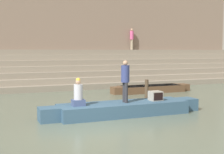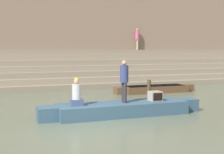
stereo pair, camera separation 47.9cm
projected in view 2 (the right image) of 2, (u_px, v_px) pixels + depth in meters
The scene contains 10 objects.
ground_plane at pixel (94, 131), 9.68m from camera, with size 120.00×120.00×0.00m, color #566051.
ghat_steps at pixel (41, 74), 21.24m from camera, with size 36.00×3.94×2.59m.
back_wall at pixel (37, 25), 22.82m from camera, with size 34.20×1.28×8.86m.
rowboat_main at pixel (123, 108), 12.10m from camera, with size 6.52×1.49×0.50m.
person_standing at pixel (124, 78), 12.00m from camera, with size 0.32×0.32×1.63m.
person_rowing at pixel (77, 94), 11.38m from camera, with size 0.45×0.36×1.03m.
tv_set at pixel (155, 96), 12.52m from camera, with size 0.47×0.45×0.38m.
moored_boat_shore at pixel (155, 89), 18.79m from camera, with size 5.13×1.28×0.41m.
mooring_post at pixel (149, 89), 16.23m from camera, with size 0.19×0.19×1.00m, color #473828.
person_on_steps at pixel (137, 37), 24.71m from camera, with size 0.30×0.30×1.67m.
Camera 2 is at (-2.73, -9.12, 2.50)m, focal length 50.00 mm.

